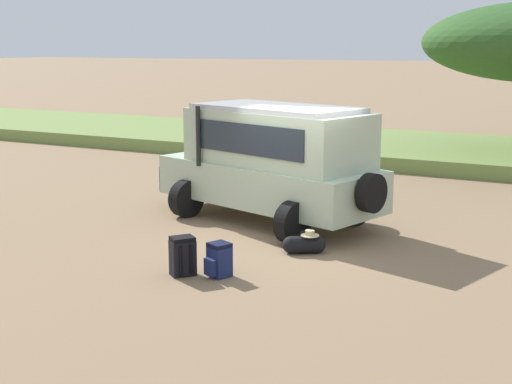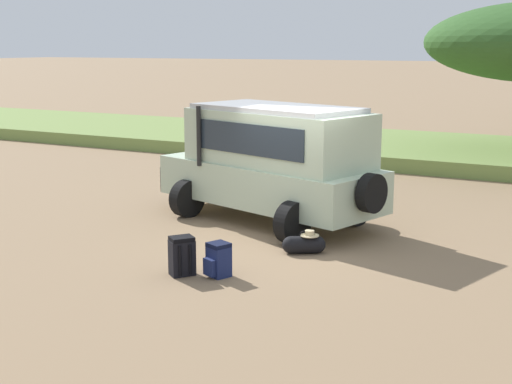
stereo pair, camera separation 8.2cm
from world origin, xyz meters
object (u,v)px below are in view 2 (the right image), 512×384
safari_vehicle (273,161)px  duffel_bag_low_black_case (304,244)px  backpack_beside_front_wheel (218,260)px  backpack_cluster_center (182,256)px

safari_vehicle → duffel_bag_low_black_case: 2.64m
safari_vehicle → backpack_beside_front_wheel: 3.90m
duffel_bag_low_black_case → backpack_beside_front_wheel: bearing=-110.4°
safari_vehicle → duffel_bag_low_black_case: bearing=-49.8°
duffel_bag_low_black_case → safari_vehicle: bearing=130.2°
safari_vehicle → backpack_cluster_center: bearing=-85.6°
backpack_beside_front_wheel → backpack_cluster_center: (-0.56, -0.20, 0.04)m
safari_vehicle → duffel_bag_low_black_case: safari_vehicle is taller
safari_vehicle → duffel_bag_low_black_case: size_ratio=7.71×
backpack_beside_front_wheel → backpack_cluster_center: size_ratio=0.87×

